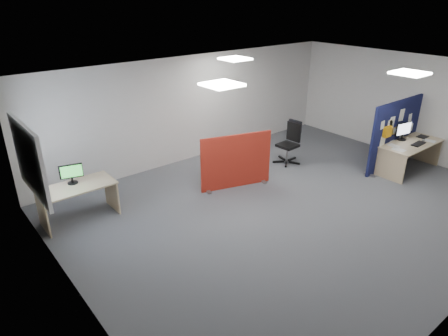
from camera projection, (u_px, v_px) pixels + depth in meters
floor at (292, 205)px, 8.43m from camera, size 9.00×9.00×0.00m
ceiling at (302, 76)px, 7.33m from camera, size 9.00×7.00×0.02m
wall_back at (195, 108)px, 10.37m from camera, size 9.00×0.02×2.70m
wall_left at (70, 221)px, 5.29m from camera, size 0.02×7.00×2.70m
wall_right at (412, 107)px, 10.47m from camera, size 0.02×7.00×2.70m
window at (29, 160)px, 6.67m from camera, size 0.06×1.70×1.30m
ceiling_lights at (288, 71)px, 8.01m from camera, size 4.10×4.10×0.04m
navy_divider at (395, 134)px, 9.92m from camera, size 2.11×0.30×1.74m
main_desk at (409, 149)px, 9.87m from camera, size 1.79×0.79×0.73m
monitor_main at (403, 130)px, 9.87m from camera, size 0.52×0.22×0.45m
keyboard at (418, 144)px, 9.67m from camera, size 0.46×0.20×0.02m
mouse at (423, 140)px, 9.89m from camera, size 0.11×0.09×0.03m
paper_tray at (423, 137)px, 10.16m from camera, size 0.28×0.23×0.01m
red_divider at (236, 162)px, 8.98m from camera, size 1.62×0.54×1.26m
second_desk at (77, 194)px, 7.72m from camera, size 1.42×0.71×0.73m
monitor_second at (71, 173)px, 7.63m from camera, size 0.43×0.20×0.39m
office_chair at (291, 140)px, 10.33m from camera, size 0.70×0.72×1.08m
desk_papers at (408, 145)px, 9.61m from camera, size 1.39×0.68×0.00m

